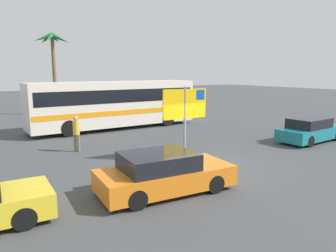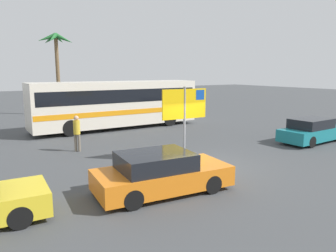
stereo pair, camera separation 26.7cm
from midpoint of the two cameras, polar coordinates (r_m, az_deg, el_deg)
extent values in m
plane|color=#424447|center=(13.27, 6.61, -7.18)|extent=(120.00, 120.00, 0.00)
cube|color=silver|center=(21.96, -8.78, 4.08)|extent=(11.32, 2.54, 2.90)
cube|color=black|center=(21.91, -8.82, 5.52)|extent=(10.87, 2.56, 0.84)
cube|color=orange|center=(22.01, -8.75, 2.77)|extent=(11.21, 2.56, 0.32)
cylinder|color=black|center=(24.69, -2.31, 1.95)|extent=(1.00, 0.28, 1.00)
cylinder|color=black|center=(22.76, 0.58, 1.29)|extent=(1.00, 0.28, 1.00)
cylinder|color=black|center=(22.07, -18.28, 0.52)|extent=(1.00, 0.28, 1.00)
cylinder|color=black|center=(19.88, -16.65, -0.36)|extent=(1.00, 0.28, 1.00)
cylinder|color=gray|center=(14.05, 3.48, 0.51)|extent=(0.11, 0.11, 3.20)
cube|color=yellow|center=(13.94, 3.52, 3.96)|extent=(2.20, 0.18, 1.30)
cube|color=#1447A8|center=(14.35, 6.24, 5.57)|extent=(0.44, 0.09, 0.44)
cube|color=#19757F|center=(19.35, 24.87, -1.18)|extent=(4.42, 1.82, 0.64)
cube|color=black|center=(19.03, 24.59, 0.44)|extent=(2.32, 1.60, 0.52)
cylinder|color=black|center=(20.90, 24.95, -0.95)|extent=(0.61, 0.18, 0.60)
cylinder|color=black|center=(18.65, 20.73, -1.87)|extent=(0.61, 0.18, 0.60)
cylinder|color=black|center=(17.86, 24.68, -2.62)|extent=(0.61, 0.18, 0.60)
cylinder|color=black|center=(10.32, -24.99, -11.33)|extent=(0.61, 0.19, 0.60)
cylinder|color=black|center=(8.88, -24.14, -14.72)|extent=(0.61, 0.19, 0.60)
cube|color=orange|center=(10.39, -0.20, -9.17)|extent=(4.50, 2.27, 0.64)
cube|color=black|center=(10.10, -1.52, -6.27)|extent=(2.41, 1.93, 0.52)
cylinder|color=black|center=(11.78, 3.78, -7.81)|extent=(0.61, 0.21, 0.60)
cylinder|color=black|center=(10.42, 8.75, -10.30)|extent=(0.61, 0.21, 0.60)
cylinder|color=black|center=(10.72, -8.87, -9.72)|extent=(0.61, 0.21, 0.60)
cylinder|color=black|center=(9.19, -5.37, -13.02)|extent=(0.61, 0.21, 0.60)
cylinder|color=#706656|center=(16.04, -15.14, -2.92)|extent=(0.13, 0.13, 0.85)
cylinder|color=#706656|center=(16.11, -15.73, -2.89)|extent=(0.13, 0.13, 0.85)
cylinder|color=gold|center=(15.93, -15.56, -0.22)|extent=(0.32, 0.32, 0.68)
sphere|color=tan|center=(15.86, -15.63, 1.39)|extent=(0.23, 0.23, 0.23)
cylinder|color=brown|center=(29.94, -18.82, 8.30)|extent=(0.32, 0.32, 6.72)
cone|color=#23662D|center=(30.29, -17.81, 14.57)|extent=(1.65, 0.55, 0.97)
cone|color=#23662D|center=(30.75, -18.63, 14.51)|extent=(1.32, 1.57, 0.91)
cone|color=#23662D|center=(30.60, -20.10, 14.35)|extent=(1.15, 1.63, 1.02)
cone|color=#23662D|center=(29.96, -20.62, 14.50)|extent=(1.66, 0.58, 0.95)
cone|color=#23662D|center=(29.38, -19.65, 14.60)|extent=(1.24, 1.60, 1.01)
cone|color=#23662D|center=(29.62, -18.03, 14.65)|extent=(1.35, 1.55, 1.00)
camera|label=1|loc=(0.13, -89.49, 0.09)|focal=34.09mm
camera|label=2|loc=(0.13, 90.51, -0.09)|focal=34.09mm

